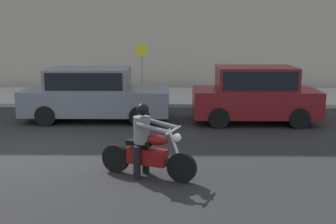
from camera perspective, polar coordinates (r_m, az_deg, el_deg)
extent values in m
plane|color=black|center=(10.79, -17.65, -5.30)|extent=(80.00, 80.00, 0.00)
cube|color=#99968E|center=(18.34, -9.79, 2.14)|extent=(40.00, 4.40, 0.14)
cylinder|color=black|center=(8.32, 1.88, -7.59)|extent=(0.61, 0.34, 0.61)
cylinder|color=black|center=(8.94, -7.15, -6.30)|extent=(0.61, 0.34, 0.61)
cylinder|color=silver|center=(8.24, 1.12, -5.05)|extent=(0.36, 0.19, 0.80)
cube|color=maroon|center=(8.56, -2.81, -6.06)|extent=(0.87, 0.57, 0.32)
ellipsoid|color=maroon|center=(8.36, -1.48, -3.83)|extent=(0.54, 0.40, 0.22)
cube|color=black|center=(8.56, -3.92, -4.19)|extent=(0.57, 0.42, 0.10)
cylinder|color=silver|center=(8.17, 0.74, -2.51)|extent=(0.30, 0.66, 0.04)
sphere|color=silver|center=(8.17, 1.25, -3.51)|extent=(0.17, 0.17, 0.17)
cylinder|color=silver|center=(8.86, -4.11, -6.27)|extent=(0.67, 0.33, 0.07)
cylinder|color=black|center=(8.48, -4.26, -6.94)|extent=(0.20, 0.20, 0.69)
cylinder|color=black|center=(8.82, -3.06, -6.18)|extent=(0.20, 0.20, 0.69)
cylinder|color=slate|center=(8.46, -3.58, -2.45)|extent=(0.44, 0.44, 0.55)
cylinder|color=slate|center=(8.09, -2.11, -2.27)|extent=(0.68, 0.35, 0.19)
cylinder|color=slate|center=(8.48, -0.85, -1.61)|extent=(0.68, 0.35, 0.19)
sphere|color=tan|center=(8.36, -3.49, 0.15)|extent=(0.20, 0.20, 0.20)
sphere|color=black|center=(8.36, -3.50, 0.36)|extent=(0.25, 0.25, 0.25)
cube|color=slate|center=(13.83, -9.70, 1.47)|extent=(4.71, 1.76, 0.80)
cube|color=slate|center=(13.77, -10.77, 4.50)|extent=(2.59, 1.62, 0.68)
cube|color=black|center=(13.77, -10.77, 4.50)|extent=(2.38, 1.65, 0.54)
cylinder|color=black|center=(13.70, -3.64, 0.15)|extent=(0.64, 1.82, 0.64)
cylinder|color=black|center=(14.23, -15.43, 0.19)|extent=(0.64, 1.82, 0.64)
cube|color=maroon|center=(13.59, 11.74, 1.30)|extent=(3.91, 1.70, 0.84)
cube|color=maroon|center=(13.48, 11.87, 4.56)|extent=(2.42, 1.56, 0.72)
cube|color=black|center=(13.48, 11.87, 4.56)|extent=(2.23, 1.59, 0.58)
cylinder|color=black|center=(13.93, 16.58, -0.12)|extent=(0.64, 1.76, 0.64)
cylinder|color=black|center=(13.48, 6.61, -0.09)|extent=(0.64, 1.76, 0.64)
cylinder|color=gray|center=(17.12, -3.57, 5.59)|extent=(0.08, 0.08, 2.21)
cube|color=yellow|center=(17.02, -3.61, 8.44)|extent=(0.44, 0.03, 0.44)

